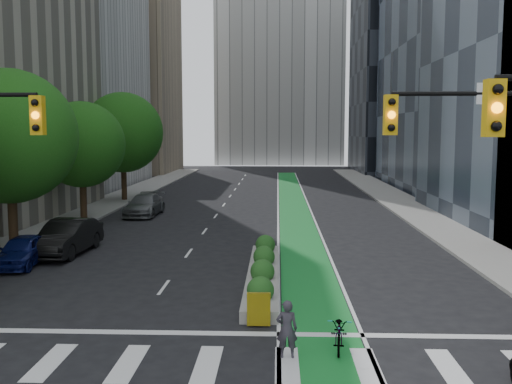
# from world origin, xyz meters

# --- Properties ---
(ground) EXTENTS (160.00, 160.00, 0.00)m
(ground) POSITION_xyz_m (0.00, 0.00, 0.00)
(ground) COLOR black
(ground) RESTS_ON ground
(sidewalk_left) EXTENTS (3.60, 90.00, 0.15)m
(sidewalk_left) POSITION_xyz_m (-11.80, 25.00, 0.07)
(sidewalk_left) COLOR gray
(sidewalk_left) RESTS_ON ground
(sidewalk_right) EXTENTS (3.60, 90.00, 0.15)m
(sidewalk_right) POSITION_xyz_m (11.80, 25.00, 0.07)
(sidewalk_right) COLOR gray
(sidewalk_right) RESTS_ON ground
(bike_lane_paint) EXTENTS (2.20, 70.00, 0.01)m
(bike_lane_paint) POSITION_xyz_m (3.00, 30.00, 0.01)
(bike_lane_paint) COLOR #17812F
(bike_lane_paint) RESTS_ON ground
(building_tan_far) EXTENTS (14.00, 16.00, 26.00)m
(building_tan_far) POSITION_xyz_m (-20.00, 66.00, 13.00)
(building_tan_far) COLOR tan
(building_tan_far) RESTS_ON ground
(building_dark_end) EXTENTS (14.00, 18.00, 28.00)m
(building_dark_end) POSITION_xyz_m (20.00, 68.00, 14.00)
(building_dark_end) COLOR black
(building_dark_end) RESTS_ON ground
(tree_mid) EXTENTS (6.40, 6.40, 8.78)m
(tree_mid) POSITION_xyz_m (-11.00, 12.00, 5.57)
(tree_mid) COLOR black
(tree_mid) RESTS_ON ground
(tree_midfar) EXTENTS (5.60, 5.60, 7.76)m
(tree_midfar) POSITION_xyz_m (-11.00, 22.00, 4.95)
(tree_midfar) COLOR black
(tree_midfar) RESTS_ON ground
(tree_far) EXTENTS (6.60, 6.60, 9.00)m
(tree_far) POSITION_xyz_m (-11.00, 32.00, 5.69)
(tree_far) COLOR black
(tree_far) RESTS_ON ground
(median_planter) EXTENTS (1.20, 10.26, 1.10)m
(median_planter) POSITION_xyz_m (1.20, 7.04, 0.37)
(median_planter) COLOR gray
(median_planter) RESTS_ON ground
(bicycle) EXTENTS (0.82, 1.84, 0.93)m
(bicycle) POSITION_xyz_m (3.43, 0.20, 0.47)
(bicycle) COLOR gray
(bicycle) RESTS_ON ground
(cyclist) EXTENTS (0.57, 0.38, 1.53)m
(cyclist) POSITION_xyz_m (2.00, -0.48, 0.76)
(cyclist) COLOR #35313B
(cyclist) RESTS_ON ground
(parked_car_left_near) EXTENTS (1.79, 3.99, 1.33)m
(parked_car_left_near) POSITION_xyz_m (-9.30, 9.18, 0.67)
(parked_car_left_near) COLOR #0E1654
(parked_car_left_near) RESTS_ON ground
(parked_car_left_mid) EXTENTS (2.05, 5.10, 1.65)m
(parked_car_left_mid) POSITION_xyz_m (-8.22, 11.55, 0.82)
(parked_car_left_mid) COLOR black
(parked_car_left_mid) RESTS_ON ground
(parked_car_left_far) EXTENTS (2.20, 5.11, 1.47)m
(parked_car_left_far) POSITION_xyz_m (-7.45, 24.07, 0.73)
(parked_car_left_far) COLOR #515355
(parked_car_left_far) RESTS_ON ground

